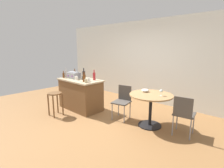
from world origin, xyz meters
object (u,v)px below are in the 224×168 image
toolbox (74,75)px  serving_bowl (145,90)px  folding_chair_near (123,100)px  cup_3 (89,80)px  kitchen_island (81,94)px  folding_chair_far (184,113)px  wooden_stool (55,98)px  bottle_2 (64,75)px  bottle_0 (75,74)px  cup_1 (76,78)px  bottle_1 (66,74)px  cup_0 (86,81)px  bottle_5 (84,78)px  dining_table (151,102)px  bottle_4 (94,76)px  wine_glass (161,91)px  bottle_3 (84,75)px  cup_2 (83,78)px

toolbox → serving_bowl: size_ratio=2.19×
folding_chair_near → cup_3: cup_3 is taller
kitchen_island → folding_chair_far: 2.90m
serving_bowl → cup_3: bearing=-159.6°
wooden_stool → cup_3: bearing=53.8°
kitchen_island → bottle_2: (-0.58, -0.18, 0.53)m
bottle_0 → cup_3: size_ratio=2.33×
kitchen_island → bottle_0: (-0.47, 0.16, 0.55)m
bottle_2 → cup_1: (0.58, 0.05, -0.03)m
bottle_1 → bottle_2: bottle_1 is taller
folding_chair_far → cup_0: bearing=-164.7°
kitchen_island → folding_chair_far: bearing=8.5°
bottle_5 → cup_1: bottle_5 is taller
cup_0 → cup_3: cup_0 is taller
dining_table → bottle_4: size_ratio=3.39×
kitchen_island → bottle_1: bottle_1 is taller
folding_chair_near → wine_glass: (0.98, 0.12, 0.37)m
toolbox → bottle_5: (0.67, -0.13, 0.01)m
kitchen_island → wine_glass: (2.35, 0.42, 0.42)m
cup_1 → cup_3: 0.47m
bottle_2 → cup_0: bearing=-1.5°
bottle_0 → toolbox: bearing=-42.0°
bottle_2 → bottle_3: bearing=26.6°
kitchen_island → bottle_5: (0.40, -0.15, 0.55)m
serving_bowl → bottle_5: bearing=-156.7°
toolbox → cup_2: (0.40, 0.04, -0.04)m
dining_table → cup_2: cup_2 is taller
cup_2 → folding_chair_near: bearing=12.9°
cup_3 → wine_glass: bearing=13.8°
folding_chair_near → serving_bowl: size_ratio=4.73×
bottle_0 → cup_1: bottle_0 is taller
folding_chair_near → cup_2: cup_2 is taller
wooden_stool → toolbox: 0.94m
wooden_stool → serving_bowl: serving_bowl is taller
bottle_5 → wine_glass: bottle_5 is taller
cup_2 → dining_table: bearing=10.7°
folding_chair_far → cup_1: (-2.86, -0.55, 0.45)m
cup_0 → bottle_4: bearing=109.4°
bottle_2 → serving_bowl: size_ratio=1.16×
bottle_2 → cup_1: 0.58m
bottle_0 → bottle_3: bearing=-4.1°
bottle_4 → cup_0: bearing=-70.6°
kitchen_island → cup_0: 0.76m
toolbox → wine_glass: size_ratio=2.74×
bottle_1 → bottle_3: 0.64m
toolbox → cup_1: (0.27, -0.10, -0.04)m
cup_3 → folding_chair_far: bearing=11.1°
kitchen_island → bottle_3: 0.58m
bottle_2 → bottle_3: size_ratio=0.66×
cup_3 → wine_glass: size_ratio=0.78×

